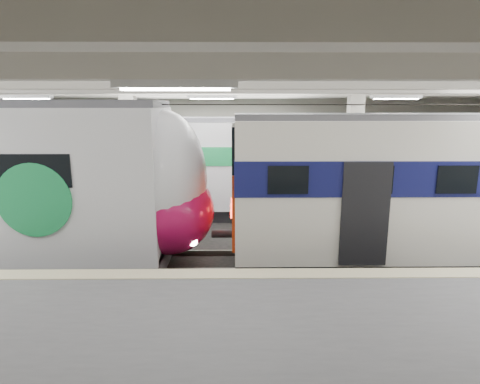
{
  "coord_description": "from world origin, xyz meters",
  "views": [
    {
      "loc": [
        0.77,
        -11.36,
        4.68
      ],
      "look_at": [
        0.9,
        1.0,
        2.0
      ],
      "focal_mm": 30.0,
      "sensor_mm": 36.0,
      "label": 1
    }
  ],
  "objects": [
    {
      "name": "older_rer",
      "position": [
        7.39,
        0.0,
        2.34
      ],
      "size": [
        13.51,
        2.98,
        4.45
      ],
      "color": "white",
      "rests_on": "ground"
    },
    {
      "name": "station_hall",
      "position": [
        0.0,
        -1.74,
        3.24
      ],
      "size": [
        36.0,
        24.0,
        5.75
      ],
      "color": "black",
      "rests_on": "ground"
    },
    {
      "name": "far_train",
      "position": [
        -2.09,
        5.5,
        2.17
      ],
      "size": [
        13.05,
        2.85,
        4.19
      ],
      "rotation": [
        0.0,
        0.0,
        -0.02
      ],
      "color": "white",
      "rests_on": "ground"
    }
  ]
}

